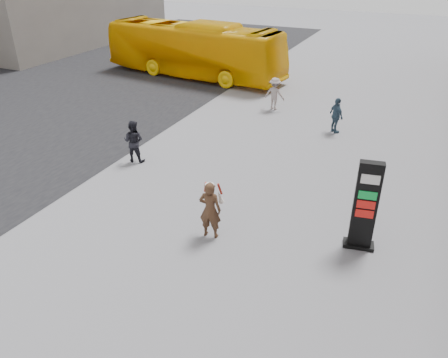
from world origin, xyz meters
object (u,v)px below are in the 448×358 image
at_px(info_pylon, 365,206).
at_px(woman, 210,209).
at_px(bus, 194,50).
at_px(pedestrian_c, 336,116).
at_px(pedestrian_a, 134,141).
at_px(pedestrian_b, 275,94).

xyz_separation_m(info_pylon, woman, (-3.84, -1.22, -0.39)).
relative_size(bus, pedestrian_c, 7.53).
bearing_deg(pedestrian_a, bus, -82.60).
height_order(woman, pedestrian_a, woman).
distance_m(info_pylon, woman, 4.04).
xyz_separation_m(bus, pedestrian_b, (6.56, -3.92, -0.82)).
distance_m(woman, pedestrian_b, 11.07).
distance_m(info_pylon, bus, 18.33).
distance_m(bus, pedestrian_a, 12.29).
xyz_separation_m(woman, bus, (-8.43, 14.83, 0.75)).
relative_size(woman, pedestrian_a, 1.06).
distance_m(pedestrian_b, pedestrian_c, 3.83).
bearing_deg(pedestrian_c, pedestrian_a, 89.89).
distance_m(bus, pedestrian_c, 11.49).
bearing_deg(bus, woman, -143.58).
bearing_deg(pedestrian_b, woman, 105.83).
relative_size(info_pylon, pedestrian_a, 1.58).
bearing_deg(woman, info_pylon, -170.73).
height_order(info_pylon, woman, info_pylon).
xyz_separation_m(bus, pedestrian_c, (9.93, -5.72, -0.84)).
height_order(info_pylon, pedestrian_b, info_pylon).
bearing_deg(woman, bus, -68.71).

